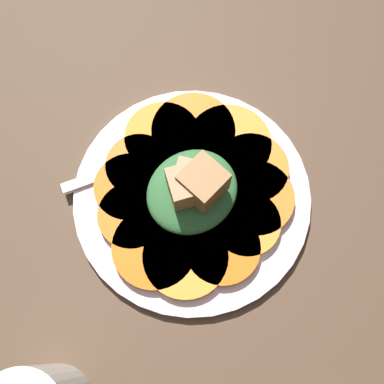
{
  "coord_description": "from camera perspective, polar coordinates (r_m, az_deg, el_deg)",
  "views": [
    {
      "loc": [
        10.86,
        11.73,
        51.7
      ],
      "look_at": [
        0.0,
        0.0,
        4.1
      ],
      "focal_mm": 45.0,
      "sensor_mm": 36.0,
      "label": 1
    }
  ],
  "objects": [
    {
      "name": "carrot_slice_6",
      "position": [
        0.5,
        -7.06,
        -2.79
      ],
      "size": [
        7.23,
        7.23,
        0.89
      ],
      "primitive_type": "cylinder",
      "color": "orange",
      "rests_on": "plate"
    },
    {
      "name": "carrot_slice_1",
      "position": [
        0.53,
        4.37,
        5.67
      ],
      "size": [
        9.32,
        9.32,
        0.89
      ],
      "primitive_type": "cylinder",
      "color": "orange",
      "rests_on": "plate"
    },
    {
      "name": "carrot_slice_2",
      "position": [
        0.53,
        0.16,
        7.19
      ],
      "size": [
        9.27,
        9.27,
        0.89
      ],
      "primitive_type": "cylinder",
      "color": "orange",
      "rests_on": "plate"
    },
    {
      "name": "table_slab",
      "position": [
        0.53,
        0.0,
        -1.06
      ],
      "size": [
        120.0,
        120.0,
        2.0
      ],
      "primitive_type": "cube",
      "color": "#4C3828",
      "rests_on": "ground"
    },
    {
      "name": "carrot_slice_7",
      "position": [
        0.49,
        -4.46,
        -6.6
      ],
      "size": [
        8.69,
        8.69,
        0.89
      ],
      "primitive_type": "cylinder",
      "color": "#D56013",
      "rests_on": "plate"
    },
    {
      "name": "carrot_slice_3",
      "position": [
        0.53,
        -3.48,
        6.45
      ],
      "size": [
        8.41,
        8.41,
        0.89
      ],
      "primitive_type": "cylinder",
      "color": "orange",
      "rests_on": "plate"
    },
    {
      "name": "fork",
      "position": [
        0.53,
        -5.53,
        3.9
      ],
      "size": [
        17.34,
        8.12,
        0.4
      ],
      "rotation": [
        0.0,
        0.0,
        -0.37
      ],
      "color": "silver",
      "rests_on": "plate"
    },
    {
      "name": "carrot_slice_10",
      "position": [
        0.5,
        6.43,
        -3.72
      ],
      "size": [
        7.12,
        7.12,
        0.89
      ],
      "primitive_type": "cylinder",
      "color": "orange",
      "rests_on": "plate"
    },
    {
      "name": "center_pile",
      "position": [
        0.49,
        0.17,
        0.44
      ],
      "size": [
        9.9,
        8.91,
        6.36
      ],
      "color": "#2D6033",
      "rests_on": "plate"
    },
    {
      "name": "carrot_slice_11",
      "position": [
        0.51,
        7.41,
        -0.71
      ],
      "size": [
        8.37,
        8.37,
        0.89
      ],
      "primitive_type": "cylinder",
      "color": "orange",
      "rests_on": "plate"
    },
    {
      "name": "carrot_slice_4",
      "position": [
        0.52,
        -6.32,
        3.14
      ],
      "size": [
        7.15,
        7.15,
        0.89
      ],
      "primitive_type": "cylinder",
      "color": "orange",
      "rests_on": "plate"
    },
    {
      "name": "plate",
      "position": [
        0.52,
        0.0,
        -0.56
      ],
      "size": [
        25.4,
        25.4,
        1.05
      ],
      "color": "silver",
      "rests_on": "table_slab"
    },
    {
      "name": "carrot_slice_9",
      "position": [
        0.49,
        3.58,
        -6.6
      ],
      "size": [
        7.81,
        7.81,
        0.89
      ],
      "primitive_type": "cylinder",
      "color": "#D66114",
      "rests_on": "plate"
    },
    {
      "name": "carrot_slice_5",
      "position": [
        0.51,
        -7.43,
        0.56
      ],
      "size": [
        7.48,
        7.48,
        0.89
      ],
      "primitive_type": "cylinder",
      "color": "#D66014",
      "rests_on": "plate"
    },
    {
      "name": "carrot_slice_0",
      "position": [
        0.52,
        7.04,
        2.77
      ],
      "size": [
        7.99,
        7.99,
        0.89
      ],
      "primitive_type": "cylinder",
      "color": "orange",
      "rests_on": "plate"
    },
    {
      "name": "carrot_slice_8",
      "position": [
        0.49,
        -0.77,
        -7.67
      ],
      "size": [
        8.7,
        8.7,
        0.89
      ],
      "primitive_type": "cylinder",
      "color": "orange",
      "rests_on": "plate"
    }
  ]
}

